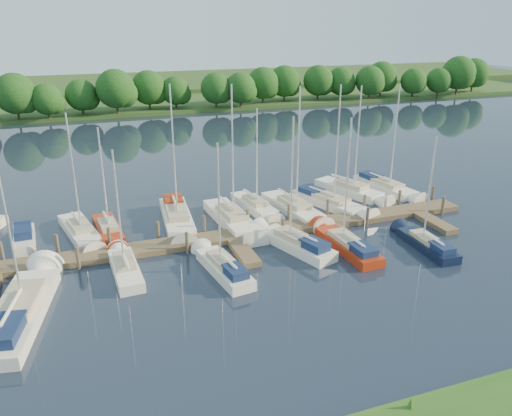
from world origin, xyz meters
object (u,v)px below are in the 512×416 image
object	(u,v)px
dock	(234,240)
motorboat	(24,239)
sailboat_s_2	(223,268)
sailboat_n_5	(232,221)

from	to	relation	value
dock	motorboat	world-z (taller)	motorboat
motorboat	sailboat_s_2	size ratio (longest dim) A/B	0.58
dock	sailboat_n_5	xyz separation A→B (m)	(0.90, 3.31, 0.08)
dock	sailboat_n_5	distance (m)	3.43
motorboat	sailboat_n_5	xyz separation A→B (m)	(15.37, -1.79, -0.04)
motorboat	sailboat_s_2	xyz separation A→B (m)	(12.42, -9.34, 0.00)
dock	sailboat_n_5	size ratio (longest dim) A/B	3.49
dock	sailboat_s_2	world-z (taller)	sailboat_s_2
sailboat_n_5	sailboat_s_2	xyz separation A→B (m)	(-2.95, -7.55, 0.04)
motorboat	sailboat_n_5	distance (m)	15.48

